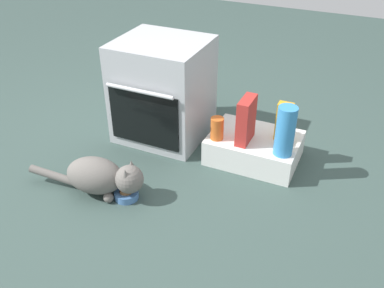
% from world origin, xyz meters
% --- Properties ---
extents(ground, '(8.00, 8.00, 0.00)m').
position_xyz_m(ground, '(0.00, 0.00, 0.00)').
color(ground, '#384C47').
extents(oven, '(0.56, 0.56, 0.66)m').
position_xyz_m(oven, '(-0.04, 0.46, 0.33)').
color(oven, '#B7BABF').
rests_on(oven, ground).
extents(pantry_cabinet, '(0.55, 0.40, 0.17)m').
position_xyz_m(pantry_cabinet, '(0.62, 0.41, 0.08)').
color(pantry_cabinet, white).
rests_on(pantry_cabinet, ground).
extents(food_bowl, '(0.14, 0.14, 0.07)m').
position_xyz_m(food_bowl, '(0.09, -0.25, 0.03)').
color(food_bowl, '#4C7AB7').
rests_on(food_bowl, ground).
extents(cat, '(0.70, 0.26, 0.23)m').
position_xyz_m(cat, '(-0.05, -0.27, 0.12)').
color(cat, slate).
rests_on(cat, ground).
extents(cereal_box, '(0.07, 0.18, 0.28)m').
position_xyz_m(cereal_box, '(0.57, 0.34, 0.31)').
color(cereal_box, '#B72D28').
rests_on(cereal_box, pantry_cabinet).
extents(sauce_jar, '(0.08, 0.08, 0.14)m').
position_xyz_m(sauce_jar, '(0.41, 0.30, 0.24)').
color(sauce_jar, '#D16023').
rests_on(sauce_jar, pantry_cabinet).
extents(water_bottle, '(0.11, 0.11, 0.30)m').
position_xyz_m(water_bottle, '(0.81, 0.30, 0.32)').
color(water_bottle, '#388CD1').
rests_on(water_bottle, pantry_cabinet).
extents(juice_carton, '(0.09, 0.06, 0.24)m').
position_xyz_m(juice_carton, '(0.77, 0.46, 0.29)').
color(juice_carton, orange).
rests_on(juice_carton, pantry_cabinet).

